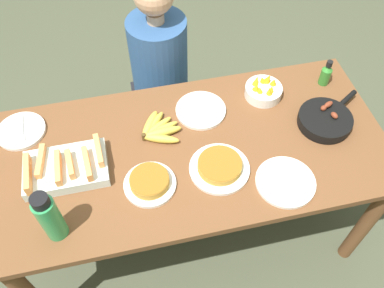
% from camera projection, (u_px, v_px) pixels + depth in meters
% --- Properties ---
extents(ground_plane, '(14.00, 14.00, 0.00)m').
position_uv_depth(ground_plane, '(192.00, 226.00, 2.38)').
color(ground_plane, '#474C38').
extents(dining_table, '(1.72, 0.81, 0.77)m').
position_uv_depth(dining_table, '(192.00, 162.00, 1.85)').
color(dining_table, brown).
rests_on(dining_table, ground_plane).
extents(banana_bunch, '(0.19, 0.22, 0.04)m').
position_uv_depth(banana_bunch, '(157.00, 130.00, 1.80)').
color(banana_bunch, gold).
rests_on(banana_bunch, dining_table).
extents(melon_tray, '(0.34, 0.22, 0.10)m').
position_uv_depth(melon_tray, '(66.00, 168.00, 1.66)').
color(melon_tray, silver).
rests_on(melon_tray, dining_table).
extents(skillet, '(0.33, 0.26, 0.08)m').
position_uv_depth(skillet, '(325.00, 120.00, 1.83)').
color(skillet, black).
rests_on(skillet, dining_table).
extents(frittata_plate_center, '(0.21, 0.21, 0.06)m').
position_uv_depth(frittata_plate_center, '(150.00, 182.00, 1.63)').
color(frittata_plate_center, white).
rests_on(frittata_plate_center, dining_table).
extents(frittata_plate_side, '(0.25, 0.25, 0.05)m').
position_uv_depth(frittata_plate_side, '(220.00, 167.00, 1.68)').
color(frittata_plate_side, white).
rests_on(frittata_plate_side, dining_table).
extents(empty_plate_near_front, '(0.23, 0.23, 0.02)m').
position_uv_depth(empty_plate_near_front, '(201.00, 110.00, 1.89)').
color(empty_plate_near_front, white).
rests_on(empty_plate_near_front, dining_table).
extents(empty_plate_far_left, '(0.22, 0.22, 0.02)m').
position_uv_depth(empty_plate_far_left, '(21.00, 131.00, 1.81)').
color(empty_plate_far_left, white).
rests_on(empty_plate_far_left, dining_table).
extents(empty_plate_far_right, '(0.24, 0.24, 0.02)m').
position_uv_depth(empty_plate_far_right, '(285.00, 182.00, 1.65)').
color(empty_plate_far_right, white).
rests_on(empty_plate_far_right, dining_table).
extents(fruit_bowl_mango, '(0.18, 0.18, 0.11)m').
position_uv_depth(fruit_bowl_mango, '(264.00, 90.00, 1.93)').
color(fruit_bowl_mango, white).
rests_on(fruit_bowl_mango, dining_table).
extents(water_bottle, '(0.08, 0.08, 0.25)m').
position_uv_depth(water_bottle, '(50.00, 217.00, 1.43)').
color(water_bottle, '#2D9351').
rests_on(water_bottle, dining_table).
extents(hot_sauce_bottle, '(0.05, 0.05, 0.14)m').
position_uv_depth(hot_sauce_bottle, '(326.00, 74.00, 1.96)').
color(hot_sauce_bottle, '#337F2D').
rests_on(hot_sauce_bottle, dining_table).
extents(person_figure, '(0.34, 0.34, 1.21)m').
position_uv_depth(person_figure, '(161.00, 89.00, 2.34)').
color(person_figure, black).
rests_on(person_figure, ground_plane).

